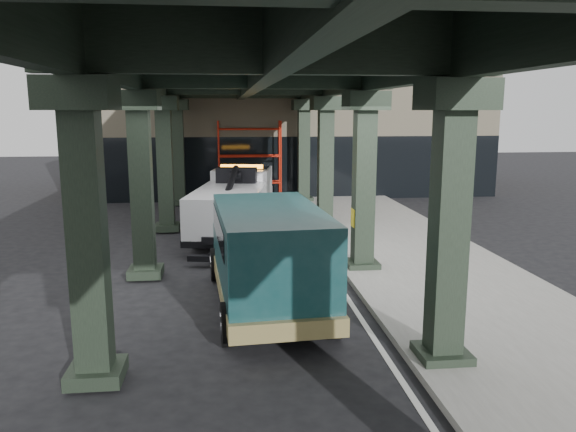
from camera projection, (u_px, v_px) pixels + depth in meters
ground at (277, 297)px, 13.70m from camera, size 90.00×90.00×0.00m
sidewalk at (426, 267)px, 16.13m from camera, size 5.00×40.00×0.15m
lane_stripe at (330, 272)px, 15.83m from camera, size 0.12×38.00×0.01m
viaduct at (254, 73)px, 14.59m from camera, size 7.40×32.00×6.40m
building at (279, 119)px, 32.70m from camera, size 22.00×10.00×8.00m
scaffolding at (250, 160)px, 27.61m from camera, size 3.08×0.88×4.00m
tow_truck at (236, 201)px, 20.49m from camera, size 3.33×7.94×2.53m
towed_van at (267, 254)px, 12.68m from camera, size 2.73×6.09×2.41m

